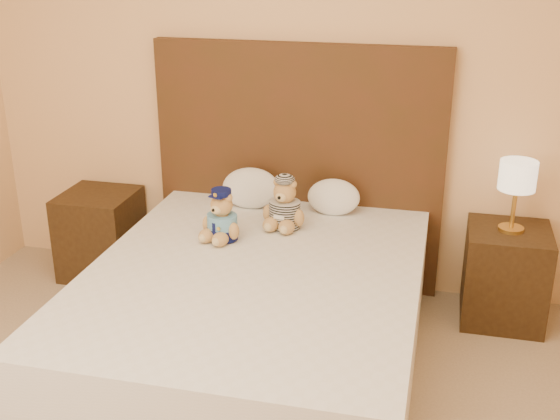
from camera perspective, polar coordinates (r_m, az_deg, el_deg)
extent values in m
cube|color=#F3BE84|center=(4.16, 1.66, 11.49)|extent=(4.00, 0.04, 2.70)
cube|color=white|center=(3.62, -2.07, -10.50)|extent=(1.60, 2.00, 0.30)
cube|color=white|center=(3.49, -2.13, -6.66)|extent=(1.60, 2.00, 0.25)
cube|color=#4A2616|center=(4.27, 1.46, 3.43)|extent=(1.75, 0.08, 1.50)
cube|color=#372511|center=(4.66, -14.36, -1.90)|extent=(0.45, 0.45, 0.55)
cube|color=#372511|center=(4.18, 17.81, -5.05)|extent=(0.45, 0.45, 0.55)
cylinder|color=gold|center=(4.07, 18.26, -1.45)|extent=(0.14, 0.14, 0.02)
cylinder|color=gold|center=(4.02, 18.47, 0.26)|extent=(0.02, 0.02, 0.26)
cylinder|color=beige|center=(3.97, 18.77, 2.69)|extent=(0.20, 0.20, 0.16)
ellipsoid|color=white|center=(4.18, -2.40, 1.95)|extent=(0.35, 0.23, 0.25)
ellipsoid|color=white|center=(4.09, 4.38, 1.19)|extent=(0.31, 0.20, 0.22)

